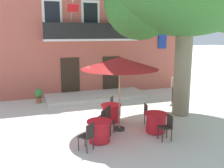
% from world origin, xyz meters
% --- Properties ---
extents(ground_plane, '(120.00, 120.00, 0.00)m').
position_xyz_m(ground_plane, '(0.00, 0.00, 0.00)').
color(ground_plane, silver).
extents(building_facade, '(13.00, 5.09, 7.50)m').
position_xyz_m(building_facade, '(0.52, 6.99, 3.75)').
color(building_facade, '#BC5B4C').
rests_on(building_facade, ground).
extents(entrance_step_platform, '(5.78, 2.33, 0.25)m').
position_xyz_m(entrance_step_platform, '(0.52, 3.83, 0.12)').
color(entrance_step_platform, silver).
rests_on(entrance_step_platform, ground).
extents(cafe_table_near_tree, '(0.86, 0.86, 0.76)m').
position_xyz_m(cafe_table_near_tree, '(1.18, -1.85, 0.39)').
color(cafe_table_near_tree, red).
rests_on(cafe_table_near_tree, ground).
extents(cafe_chair_near_tree_0, '(0.43, 0.43, 0.91)m').
position_xyz_m(cafe_chair_near_tree_0, '(1.19, -2.60, 0.53)').
color(cafe_chair_near_tree_0, '#2D2823').
rests_on(cafe_chair_near_tree_0, ground).
extents(cafe_chair_near_tree_1, '(0.47, 0.47, 0.91)m').
position_xyz_m(cafe_chair_near_tree_1, '(1.24, -1.10, 0.53)').
color(cafe_chair_near_tree_1, '#2D2823').
rests_on(cafe_chair_near_tree_1, ground).
extents(cafe_table_middle, '(0.86, 0.86, 0.76)m').
position_xyz_m(cafe_table_middle, '(-1.09, -1.95, 0.39)').
color(cafe_table_middle, red).
rests_on(cafe_table_middle, ground).
extents(cafe_chair_middle_0, '(0.56, 0.56, 0.91)m').
position_xyz_m(cafe_chair_middle_0, '(-1.63, -2.47, 0.53)').
color(cafe_chair_middle_0, '#2D2823').
rests_on(cafe_chair_middle_0, ground).
extents(cafe_chair_middle_1, '(0.57, 0.57, 0.91)m').
position_xyz_m(cafe_chair_middle_1, '(-0.64, -1.34, 0.53)').
color(cafe_chair_middle_1, '#2D2823').
rests_on(cafe_chair_middle_1, ground).
extents(cafe_table_front, '(0.86, 0.86, 0.76)m').
position_xyz_m(cafe_table_front, '(-0.02, -0.17, 0.39)').
color(cafe_table_front, red).
rests_on(cafe_table_front, ground).
extents(cafe_chair_front_0, '(0.56, 0.56, 0.91)m').
position_xyz_m(cafe_chair_front_0, '(0.35, 0.49, 0.53)').
color(cafe_chair_front_0, '#2D2823').
rests_on(cafe_chair_front_0, ground).
extents(cafe_chair_front_1, '(0.56, 0.56, 0.91)m').
position_xyz_m(cafe_chair_front_1, '(-0.46, -0.78, 0.53)').
color(cafe_chair_front_1, '#2D2823').
rests_on(cafe_chair_front_1, ground).
extents(cafe_umbrella, '(2.90, 2.90, 2.85)m').
position_xyz_m(cafe_umbrella, '(-0.04, -1.14, 2.61)').
color(cafe_umbrella, '#997A56').
rests_on(cafe_umbrella, ground).
extents(ground_planter_left, '(0.40, 0.40, 0.79)m').
position_xyz_m(ground_planter_left, '(-2.72, 4.00, 0.44)').
color(ground_planter_left, '#995638').
rests_on(ground_planter_left, ground).
extents(pedestrian_near_entrance, '(0.53, 0.36, 1.67)m').
position_xyz_m(pedestrian_near_entrance, '(3.98, 0.70, 0.94)').
color(pedestrian_near_entrance, '#384260').
rests_on(pedestrian_near_entrance, ground).
extents(pedestrian_mid_plaza, '(0.53, 0.29, 1.64)m').
position_xyz_m(pedestrian_mid_plaza, '(4.29, 1.60, 0.93)').
color(pedestrian_mid_plaza, '#232328').
rests_on(pedestrian_mid_plaza, ground).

